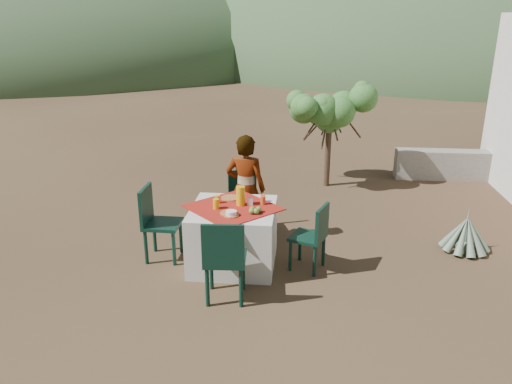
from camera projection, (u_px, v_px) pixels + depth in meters
ground at (260, 249)px, 6.68m from camera, size 160.00×160.00×0.00m
table at (233, 236)px, 6.17m from camera, size 1.30×1.30×0.76m
chair_far at (244, 198)px, 7.10m from camera, size 0.52×0.52×0.89m
chair_near at (224, 257)px, 5.28m from camera, size 0.47×0.47×0.96m
chair_left at (156, 220)px, 6.27m from camera, size 0.44×0.44×0.95m
chair_right at (313, 234)px, 6.00m from camera, size 0.50×0.50×0.84m
person at (246, 189)px, 6.72m from camera, size 0.59×0.44×1.49m
shrub_tree at (332, 115)px, 8.79m from camera, size 1.40×1.37×1.65m
agave at (466, 234)px, 6.57m from camera, size 0.64×0.64×0.68m
stone_wall at (465, 165)px, 9.44m from camera, size 2.60×0.35×0.55m
hill_near_left at (53, 58)px, 36.47m from camera, size 40.00×40.00×16.00m
hill_near_right at (453, 55)px, 39.32m from camera, size 48.00×48.00×20.00m
hill_far_center at (267, 43)px, 55.80m from camera, size 60.00×60.00×24.00m
plate_far at (231, 198)px, 6.33m from camera, size 0.24×0.24×0.01m
plate_near at (229, 213)px, 5.84m from camera, size 0.21×0.21×0.01m
glass_far at (218, 199)px, 6.16m from camera, size 0.06×0.06×0.10m
glass_near at (216, 204)px, 5.98m from camera, size 0.08×0.08×0.12m
juice_pitcher at (241, 196)px, 6.07m from camera, size 0.11×0.11×0.24m
bowl_plate at (231, 215)px, 5.78m from camera, size 0.18×0.18×0.01m
white_bowl at (231, 213)px, 5.77m from camera, size 0.13×0.13×0.05m
jar_left at (263, 200)px, 6.12m from camera, size 0.07×0.07×0.10m
jar_right at (263, 198)px, 6.23m from camera, size 0.05×0.05×0.09m
napkin_holder at (250, 202)px, 6.09m from camera, size 0.07×0.05×0.09m
fruit_cluster at (255, 210)px, 5.84m from camera, size 0.15×0.14×0.07m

